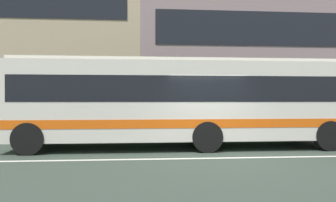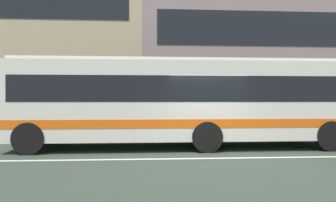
% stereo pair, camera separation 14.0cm
% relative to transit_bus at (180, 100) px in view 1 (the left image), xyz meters
% --- Properties ---
extents(ground_plane, '(160.00, 160.00, 0.00)m').
position_rel_transit_bus_xyz_m(ground_plane, '(0.78, -2.14, -1.71)').
color(ground_plane, '#344138').
extents(lane_centre_line, '(60.00, 0.16, 0.01)m').
position_rel_transit_bus_xyz_m(lane_centre_line, '(0.78, -2.14, -1.71)').
color(lane_centre_line, silver).
rests_on(lane_centre_line, ground_plane).
extents(hedge_row_far, '(12.49, 1.10, 1.04)m').
position_rel_transit_bus_xyz_m(hedge_row_far, '(-0.79, 3.41, -1.19)').
color(hedge_row_far, '#245A26').
rests_on(hedge_row_far, ground_plane).
extents(apartment_block_left, '(18.76, 8.98, 13.15)m').
position_rel_transit_bus_xyz_m(apartment_block_left, '(-10.91, 11.23, 4.87)').
color(apartment_block_left, tan).
rests_on(apartment_block_left, ground_plane).
extents(apartment_block_right, '(22.01, 8.98, 10.29)m').
position_rel_transit_bus_xyz_m(apartment_block_right, '(9.48, 11.23, 3.44)').
color(apartment_block_right, gray).
rests_on(apartment_block_right, ground_plane).
extents(transit_bus, '(11.75, 2.63, 3.09)m').
position_rel_transit_bus_xyz_m(transit_bus, '(0.00, 0.00, 0.00)').
color(transit_bus, silver).
rests_on(transit_bus, ground_plane).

